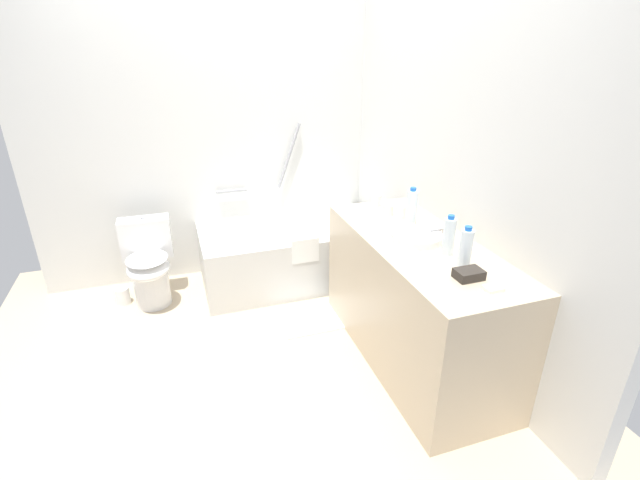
{
  "coord_description": "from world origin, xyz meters",
  "views": [
    {
      "loc": [
        -0.38,
        -2.52,
        1.97
      ],
      "look_at": [
        0.49,
        0.08,
        0.74
      ],
      "focal_mm": 25.41,
      "sensor_mm": 36.0,
      "label": 1
    }
  ],
  "objects": [
    {
      "name": "ground_plane",
      "position": [
        0.0,
        0.0,
        0.0
      ],
      "size": [
        3.65,
        3.65,
        0.0
      ],
      "primitive_type": "plane",
      "color": "#C1AD8E"
    },
    {
      "name": "wall_back_tiled",
      "position": [
        0.0,
        1.38,
        1.26
      ],
      "size": [
        3.01,
        0.1,
        2.51
      ],
      "primitive_type": "cube",
      "color": "silver",
      "rests_on": "ground_plane"
    },
    {
      "name": "wall_right_mirror",
      "position": [
        1.35,
        0.0,
        1.26
      ],
      "size": [
        0.1,
        3.05,
        2.51
      ],
      "primitive_type": "cube",
      "color": "silver",
      "rests_on": "ground_plane"
    },
    {
      "name": "bathtub",
      "position": [
        0.5,
        0.93,
        0.27
      ],
      "size": [
        1.49,
        0.78,
        1.3
      ],
      "color": "silver",
      "rests_on": "ground_plane"
    },
    {
      "name": "toilet",
      "position": [
        -0.65,
        0.93,
        0.33
      ],
      "size": [
        0.39,
        0.5,
        0.68
      ],
      "rotation": [
        0.0,
        0.0,
        -1.58
      ],
      "color": "white",
      "rests_on": "ground_plane"
    },
    {
      "name": "vanity_counter",
      "position": [
        0.99,
        -0.35,
        0.42
      ],
      "size": [
        0.62,
        1.54,
        0.84
      ],
      "primitive_type": "cube",
      "color": "tan",
      "rests_on": "ground_plane"
    },
    {
      "name": "sink_basin",
      "position": [
        0.97,
        -0.32,
        0.87
      ],
      "size": [
        0.31,
        0.31,
        0.04
      ],
      "primitive_type": "cylinder",
      "color": "white",
      "rests_on": "vanity_counter"
    },
    {
      "name": "sink_faucet",
      "position": [
        1.16,
        -0.32,
        0.87
      ],
      "size": [
        0.11,
        0.15,
        0.07
      ],
      "color": "#B4B4B9",
      "rests_on": "vanity_counter"
    },
    {
      "name": "water_bottle_0",
      "position": [
        1.05,
        -0.7,
        0.95
      ],
      "size": [
        0.07,
        0.07,
        0.23
      ],
      "color": "silver",
      "rests_on": "vanity_counter"
    },
    {
      "name": "water_bottle_1",
      "position": [
        1.04,
        -0.55,
        0.95
      ],
      "size": [
        0.07,
        0.07,
        0.24
      ],
      "color": "silver",
      "rests_on": "vanity_counter"
    },
    {
      "name": "water_bottle_2",
      "position": [
        1.05,
        -0.11,
        0.97
      ],
      "size": [
        0.07,
        0.07,
        0.26
      ],
      "color": "silver",
      "rests_on": "vanity_counter"
    },
    {
      "name": "drinking_glass_0",
      "position": [
        1.0,
        0.12,
        0.88
      ],
      "size": [
        0.08,
        0.08,
        0.08
      ],
      "primitive_type": "cylinder",
      "color": "white",
      "rests_on": "vanity_counter"
    },
    {
      "name": "drinking_glass_1",
      "position": [
        1.0,
        0.31,
        0.89
      ],
      "size": [
        0.07,
        0.07,
        0.09
      ],
      "primitive_type": "cylinder",
      "color": "white",
      "rests_on": "vanity_counter"
    },
    {
      "name": "drinking_glass_2",
      "position": [
        1.06,
        0.04,
        0.89
      ],
      "size": [
        0.06,
        0.06,
        0.08
      ],
      "primitive_type": "cylinder",
      "color": "white",
      "rests_on": "vanity_counter"
    },
    {
      "name": "amenity_basket",
      "position": [
        0.99,
        -0.83,
        0.87
      ],
      "size": [
        0.14,
        0.1,
        0.05
      ],
      "primitive_type": "cube",
      "color": "#2D2823",
      "rests_on": "vanity_counter"
    },
    {
      "name": "soap_dish",
      "position": [
        1.03,
        -0.97,
        0.85
      ],
      "size": [
        0.09,
        0.06,
        0.02
      ],
      "primitive_type": "cube",
      "color": "white",
      "rests_on": "vanity_counter"
    },
    {
      "name": "bath_mat",
      "position": [
        0.53,
        0.29,
        0.01
      ],
      "size": [
        0.57,
        0.44,
        0.01
      ],
      "primitive_type": "cube",
      "color": "white",
      "rests_on": "ground_plane"
    },
    {
      "name": "toilet_paper_roll",
      "position": [
        -0.89,
        0.97,
        0.07
      ],
      "size": [
        0.11,
        0.11,
        0.14
      ],
      "primitive_type": "cylinder",
      "color": "white",
      "rests_on": "ground_plane"
    }
  ]
}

